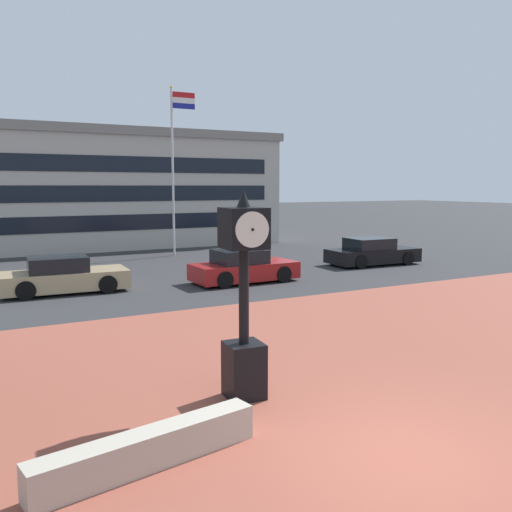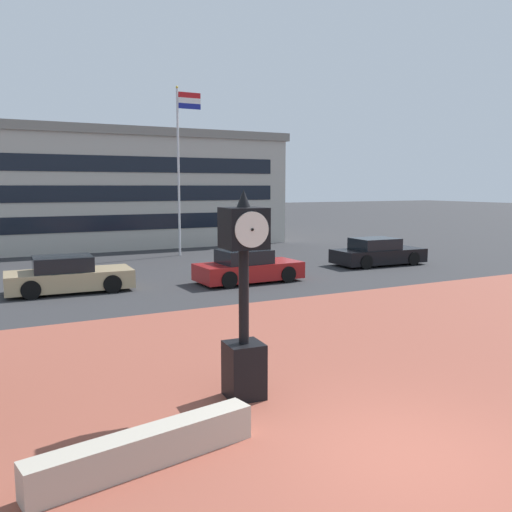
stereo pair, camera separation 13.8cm
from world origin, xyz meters
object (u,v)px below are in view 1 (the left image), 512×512
(car_street_near, at_px, (63,276))
(car_street_distant, at_px, (243,268))
(flagpole_primary, at_px, (175,160))
(street_clock, at_px, (244,301))
(civic_building, at_px, (81,188))
(car_street_mid, at_px, (372,253))

(car_street_near, relative_size, car_street_distant, 1.04)
(car_street_distant, relative_size, flagpole_primary, 0.47)
(street_clock, distance_m, civic_building, 29.39)
(car_street_mid, relative_size, flagpole_primary, 0.50)
(street_clock, distance_m, car_street_distant, 11.62)
(street_clock, distance_m, car_street_near, 11.61)
(street_clock, height_order, flagpole_primary, flagpole_primary)
(street_clock, height_order, car_street_distant, street_clock)
(car_street_mid, bearing_deg, civic_building, -147.82)
(flagpole_primary, bearing_deg, car_street_distant, -93.17)
(civic_building, bearing_deg, flagpole_primary, -73.00)
(street_clock, height_order, civic_building, civic_building)
(flagpole_primary, bearing_deg, car_street_near, -131.86)
(car_street_mid, xyz_separation_m, flagpole_primary, (-7.05, 7.63, 4.50))
(car_street_mid, bearing_deg, car_street_near, -86.95)
(car_street_mid, distance_m, flagpole_primary, 11.32)
(street_clock, bearing_deg, car_street_near, 100.57)
(car_street_mid, height_order, flagpole_primary, flagpole_primary)
(car_street_mid, distance_m, car_street_distant, 7.66)
(street_clock, relative_size, car_street_mid, 0.82)
(car_street_distant, xyz_separation_m, flagpole_primary, (0.50, 8.97, 4.50))
(car_street_near, xyz_separation_m, car_street_distant, (6.50, -1.16, -0.00))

